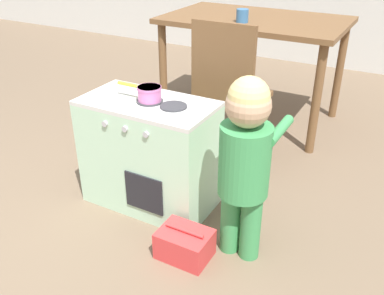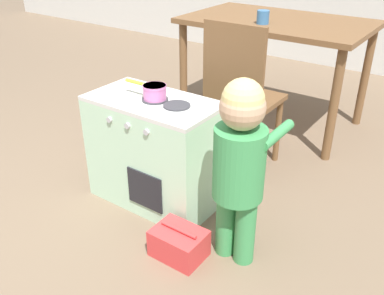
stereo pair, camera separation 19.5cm
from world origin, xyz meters
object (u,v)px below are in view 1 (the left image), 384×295
at_px(toy_pot, 149,92).
at_px(dining_chair_near, 229,93).
at_px(play_kitchen, 150,154).
at_px(toy_basket, 185,244).
at_px(dining_table, 254,32).
at_px(cup_on_table, 242,16).
at_px(child_figure, 245,153).

bearing_deg(toy_pot, dining_chair_near, 71.64).
height_order(play_kitchen, toy_basket, play_kitchen).
height_order(toy_pot, toy_basket, toy_pot).
height_order(dining_table, dining_chair_near, dining_chair_near).
bearing_deg(cup_on_table, play_kitchen, -90.97).
bearing_deg(child_figure, dining_chair_near, 119.24).
bearing_deg(toy_basket, dining_table, 101.88).
relative_size(toy_basket, dining_table, 0.19).
bearing_deg(play_kitchen, child_figure, -13.99).
relative_size(child_figure, cup_on_table, 9.88).
bearing_deg(dining_table, child_figure, -69.48).
height_order(toy_pot, dining_table, dining_table).
bearing_deg(cup_on_table, dining_table, 84.21).
xyz_separation_m(play_kitchen, cup_on_table, (0.02, 1.10, 0.51)).
xyz_separation_m(dining_chair_near, cup_on_table, (-0.17, 0.56, 0.32)).
xyz_separation_m(play_kitchen, dining_table, (0.04, 1.29, 0.37)).
xyz_separation_m(play_kitchen, toy_basket, (0.37, -0.29, -0.22)).
bearing_deg(play_kitchen, toy_pot, 2.34).
bearing_deg(toy_pot, child_figure, -14.31).
distance_m(play_kitchen, toy_pot, 0.34).
relative_size(play_kitchen, dining_table, 0.53).
bearing_deg(toy_pot, play_kitchen, -177.66).
xyz_separation_m(toy_basket, dining_table, (-0.33, 1.58, 0.59)).
height_order(play_kitchen, dining_table, dining_table).
xyz_separation_m(child_figure, toy_basket, (-0.20, -0.15, -0.45)).
bearing_deg(cup_on_table, toy_pot, -90.37).
bearing_deg(play_kitchen, dining_chair_near, 70.55).
bearing_deg(cup_on_table, dining_chair_near, -72.81).
bearing_deg(child_figure, play_kitchen, 166.01).
height_order(dining_chair_near, cup_on_table, dining_chair_near).
distance_m(dining_table, dining_chair_near, 0.79).
distance_m(child_figure, toy_basket, 0.52).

